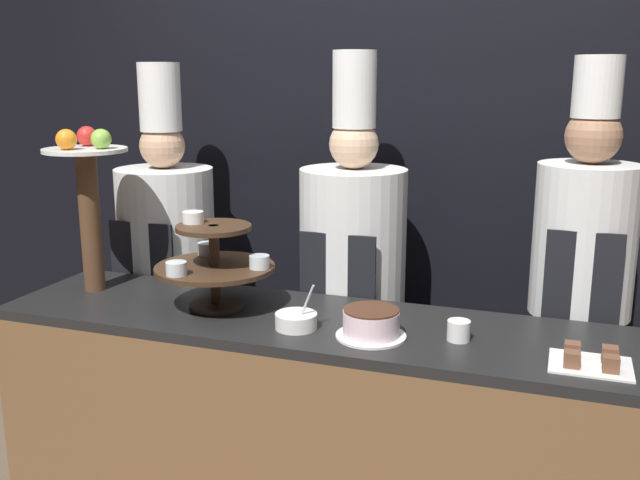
{
  "coord_description": "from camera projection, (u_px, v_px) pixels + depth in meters",
  "views": [
    {
      "loc": [
        0.78,
        -1.86,
        1.75
      ],
      "look_at": [
        0.0,
        0.38,
        1.2
      ],
      "focal_mm": 40.0,
      "sensor_mm": 36.0,
      "label": 1
    }
  ],
  "objects": [
    {
      "name": "cake_round",
      "position": [
        371.0,
        324.0,
        2.22
      ],
      "size": [
        0.22,
        0.22,
        0.09
      ],
      "color": "white",
      "rests_on": "buffet_counter"
    },
    {
      "name": "chef_center_right",
      "position": [
        580.0,
        287.0,
        2.56
      ],
      "size": [
        0.36,
        0.36,
        1.81
      ],
      "color": "#28282D",
      "rests_on": "ground_plane"
    },
    {
      "name": "serving_bowl_near",
      "position": [
        296.0,
        321.0,
        2.3
      ],
      "size": [
        0.14,
        0.14,
        0.15
      ],
      "color": "white",
      "rests_on": "buffet_counter"
    },
    {
      "name": "chef_center_left",
      "position": [
        353.0,
        277.0,
        2.84
      ],
      "size": [
        0.42,
        0.42,
        1.84
      ],
      "color": "#38332D",
      "rests_on": "ground_plane"
    },
    {
      "name": "tiered_stand",
      "position": [
        214.0,
        261.0,
        2.47
      ],
      "size": [
        0.42,
        0.42,
        0.34
      ],
      "color": "#3D2819",
      "rests_on": "buffet_counter"
    },
    {
      "name": "chef_left",
      "position": [
        168.0,
        263.0,
        3.12
      ],
      "size": [
        0.42,
        0.42,
        1.8
      ],
      "color": "black",
      "rests_on": "ground_plane"
    },
    {
      "name": "cake_square_tray",
      "position": [
        591.0,
        360.0,
        2.0
      ],
      "size": [
        0.22,
        0.18,
        0.05
      ],
      "color": "white",
      "rests_on": "buffet_counter"
    },
    {
      "name": "cup_white",
      "position": [
        459.0,
        331.0,
        2.19
      ],
      "size": [
        0.07,
        0.07,
        0.06
      ],
      "color": "white",
      "rests_on": "buffet_counter"
    },
    {
      "name": "buffet_counter",
      "position": [
        311.0,
        447.0,
        2.5
      ],
      "size": [
        2.18,
        0.55,
        0.95
      ],
      "color": "brown",
      "rests_on": "ground_plane"
    },
    {
      "name": "fruit_pedestal",
      "position": [
        88.0,
        188.0,
        2.63
      ],
      "size": [
        0.3,
        0.3,
        0.61
      ],
      "color": "brown",
      "rests_on": "buffet_counter"
    },
    {
      "name": "wall_back",
      "position": [
        379.0,
        157.0,
        3.1
      ],
      "size": [
        10.0,
        0.06,
        2.8
      ],
      "color": "black",
      "rests_on": "ground_plane"
    }
  ]
}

